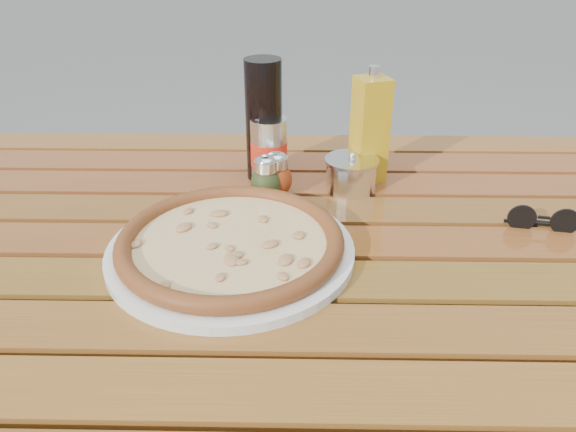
{
  "coord_description": "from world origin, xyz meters",
  "views": [
    {
      "loc": [
        0.01,
        -0.73,
        1.2
      ],
      "look_at": [
        0.0,
        0.02,
        0.78
      ],
      "focal_mm": 35.0,
      "sensor_mm": 36.0,
      "label": 1
    }
  ],
  "objects_px": {
    "table": "(288,280)",
    "olive_oil_cruet": "(370,129)",
    "pizza": "(230,241)",
    "oregano_shaker": "(266,179)",
    "soda_can": "(269,151)",
    "parmesan_tin": "(351,174)",
    "plate": "(231,250)",
    "sunglasses": "(543,220)",
    "pepper_shaker": "(277,175)",
    "dark_bottle": "(264,120)"
  },
  "relations": [
    {
      "from": "table",
      "to": "sunglasses",
      "type": "bearing_deg",
      "value": 5.69
    },
    {
      "from": "plate",
      "to": "dark_bottle",
      "type": "distance_m",
      "value": 0.29
    },
    {
      "from": "soda_can",
      "to": "sunglasses",
      "type": "bearing_deg",
      "value": -21.48
    },
    {
      "from": "plate",
      "to": "sunglasses",
      "type": "relative_size",
      "value": 3.24
    },
    {
      "from": "dark_bottle",
      "to": "parmesan_tin",
      "type": "distance_m",
      "value": 0.18
    },
    {
      "from": "pepper_shaker",
      "to": "soda_can",
      "type": "bearing_deg",
      "value": 104.82
    },
    {
      "from": "oregano_shaker",
      "to": "dark_bottle",
      "type": "relative_size",
      "value": 0.37
    },
    {
      "from": "oregano_shaker",
      "to": "dark_bottle",
      "type": "bearing_deg",
      "value": 94.85
    },
    {
      "from": "table",
      "to": "sunglasses",
      "type": "xyz_separation_m",
      "value": [
        0.4,
        0.04,
        0.09
      ]
    },
    {
      "from": "soda_can",
      "to": "parmesan_tin",
      "type": "xyz_separation_m",
      "value": [
        0.15,
        -0.04,
        -0.03
      ]
    },
    {
      "from": "pizza",
      "to": "oregano_shaker",
      "type": "relative_size",
      "value": 4.5
    },
    {
      "from": "pepper_shaker",
      "to": "parmesan_tin",
      "type": "xyz_separation_m",
      "value": [
        0.13,
        0.03,
        -0.01
      ]
    },
    {
      "from": "pizza",
      "to": "oregano_shaker",
      "type": "distance_m",
      "value": 0.19
    },
    {
      "from": "pepper_shaker",
      "to": "dark_bottle",
      "type": "bearing_deg",
      "value": 107.85
    },
    {
      "from": "soda_can",
      "to": "sunglasses",
      "type": "xyz_separation_m",
      "value": [
        0.44,
        -0.17,
        -0.04
      ]
    },
    {
      "from": "table",
      "to": "olive_oil_cruet",
      "type": "distance_m",
      "value": 0.32
    },
    {
      "from": "dark_bottle",
      "to": "olive_oil_cruet",
      "type": "relative_size",
      "value": 1.05
    },
    {
      "from": "table",
      "to": "sunglasses",
      "type": "relative_size",
      "value": 12.58
    },
    {
      "from": "plate",
      "to": "soda_can",
      "type": "xyz_separation_m",
      "value": [
        0.04,
        0.26,
        0.05
      ]
    },
    {
      "from": "pizza",
      "to": "soda_can",
      "type": "xyz_separation_m",
      "value": [
        0.04,
        0.26,
        0.04
      ]
    },
    {
      "from": "pizza",
      "to": "pepper_shaker",
      "type": "relative_size",
      "value": 4.5
    },
    {
      "from": "soda_can",
      "to": "sunglasses",
      "type": "distance_m",
      "value": 0.47
    },
    {
      "from": "soda_can",
      "to": "olive_oil_cruet",
      "type": "height_order",
      "value": "olive_oil_cruet"
    },
    {
      "from": "pizza",
      "to": "sunglasses",
      "type": "relative_size",
      "value": 3.32
    },
    {
      "from": "dark_bottle",
      "to": "pepper_shaker",
      "type": "bearing_deg",
      "value": -72.15
    },
    {
      "from": "pepper_shaker",
      "to": "sunglasses",
      "type": "height_order",
      "value": "pepper_shaker"
    },
    {
      "from": "oregano_shaker",
      "to": "olive_oil_cruet",
      "type": "bearing_deg",
      "value": 25.64
    },
    {
      "from": "table",
      "to": "soda_can",
      "type": "relative_size",
      "value": 11.67
    },
    {
      "from": "dark_bottle",
      "to": "sunglasses",
      "type": "distance_m",
      "value": 0.5
    },
    {
      "from": "parmesan_tin",
      "to": "sunglasses",
      "type": "distance_m",
      "value": 0.32
    },
    {
      "from": "sunglasses",
      "to": "olive_oil_cruet",
      "type": "bearing_deg",
      "value": 154.52
    },
    {
      "from": "olive_oil_cruet",
      "to": "sunglasses",
      "type": "relative_size",
      "value": 1.89
    },
    {
      "from": "plate",
      "to": "pizza",
      "type": "bearing_deg",
      "value": 26.57
    },
    {
      "from": "pizza",
      "to": "sunglasses",
      "type": "distance_m",
      "value": 0.49
    },
    {
      "from": "pizza",
      "to": "oregano_shaker",
      "type": "bearing_deg",
      "value": 76.72
    },
    {
      "from": "soda_can",
      "to": "plate",
      "type": "bearing_deg",
      "value": -99.72
    },
    {
      "from": "plate",
      "to": "soda_can",
      "type": "bearing_deg",
      "value": 80.28
    },
    {
      "from": "table",
      "to": "pepper_shaker",
      "type": "bearing_deg",
      "value": 98.33
    },
    {
      "from": "plate",
      "to": "oregano_shaker",
      "type": "xyz_separation_m",
      "value": [
        0.04,
        0.18,
        0.03
      ]
    },
    {
      "from": "plate",
      "to": "dark_bottle",
      "type": "xyz_separation_m",
      "value": [
        0.03,
        0.27,
        0.1
      ]
    },
    {
      "from": "dark_bottle",
      "to": "soda_can",
      "type": "relative_size",
      "value": 1.83
    },
    {
      "from": "oregano_shaker",
      "to": "parmesan_tin",
      "type": "relative_size",
      "value": 0.71
    },
    {
      "from": "plate",
      "to": "soda_can",
      "type": "height_order",
      "value": "soda_can"
    },
    {
      "from": "plate",
      "to": "parmesan_tin",
      "type": "relative_size",
      "value": 3.14
    },
    {
      "from": "plate",
      "to": "parmesan_tin",
      "type": "height_order",
      "value": "parmesan_tin"
    },
    {
      "from": "pepper_shaker",
      "to": "dark_bottle",
      "type": "relative_size",
      "value": 0.37
    },
    {
      "from": "oregano_shaker",
      "to": "dark_bottle",
      "type": "xyz_separation_m",
      "value": [
        -0.01,
        0.09,
        0.07
      ]
    },
    {
      "from": "table",
      "to": "parmesan_tin",
      "type": "relative_size",
      "value": 12.21
    },
    {
      "from": "pepper_shaker",
      "to": "parmesan_tin",
      "type": "relative_size",
      "value": 0.71
    },
    {
      "from": "oregano_shaker",
      "to": "sunglasses",
      "type": "xyz_separation_m",
      "value": [
        0.44,
        -0.1,
        -0.02
      ]
    }
  ]
}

